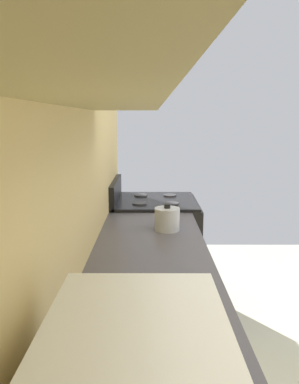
% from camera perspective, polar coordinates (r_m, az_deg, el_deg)
% --- Properties ---
extents(wall_back, '(3.99, 0.12, 2.82)m').
position_cam_1_polar(wall_back, '(1.47, -14.09, 4.99)').
color(wall_back, '#F0CE7E').
rests_on(wall_back, ground_plane).
extents(oven_range, '(0.70, 0.69, 1.08)m').
position_cam_1_polar(oven_range, '(3.15, 0.87, -9.26)').
color(oven_range, black).
rests_on(oven_range, ground_plane).
extents(microwave, '(0.47, 0.38, 0.26)m').
position_cam_1_polar(microwave, '(0.86, -1.80, -26.54)').
color(microwave, white).
rests_on(microwave, counter_run).
extents(bowl, '(0.18, 0.18, 0.05)m').
position_cam_1_polar(bowl, '(1.48, 4.13, -14.32)').
color(bowl, '#4C8CBF').
rests_on(bowl, counter_run).
extents(kettle, '(0.20, 0.15, 0.16)m').
position_cam_1_polar(kettle, '(2.26, 2.69, -4.10)').
color(kettle, '#B7BABF').
rests_on(kettle, counter_run).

